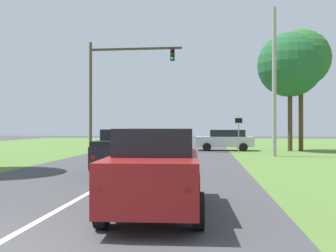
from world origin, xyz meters
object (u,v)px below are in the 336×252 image
at_px(red_suv_near, 157,167).
at_px(traffic_light, 112,80).
at_px(keep_moving_sign, 239,130).
at_px(extra_tree_1, 301,59).
at_px(utility_pole_right, 274,82).
at_px(crossing_suv_far, 225,140).
at_px(pickup_truck_lead, 126,151).
at_px(oak_tree_right, 290,65).

bearing_deg(red_suv_near, traffic_light, 107.80).
xyz_separation_m(red_suv_near, keep_moving_sign, (3.50, 18.82, 0.76)).
bearing_deg(red_suv_near, extra_tree_1, 68.35).
bearing_deg(utility_pole_right, traffic_light, 163.30).
bearing_deg(crossing_suv_far, traffic_light, -167.16).
bearing_deg(keep_moving_sign, extra_tree_1, 32.67).
relative_size(pickup_truck_lead, oak_tree_right, 0.52).
relative_size(pickup_truck_lead, crossing_suv_far, 1.08).
relative_size(keep_moving_sign, extra_tree_1, 0.28).
xyz_separation_m(traffic_light, keep_moving_sign, (9.90, -1.12, -3.96)).
height_order(pickup_truck_lead, crossing_suv_far, pickup_truck_lead).
xyz_separation_m(oak_tree_right, extra_tree_1, (0.92, 0.25, 0.50)).
distance_m(traffic_light, oak_tree_right, 14.51).
relative_size(oak_tree_right, crossing_suv_far, 2.05).
bearing_deg(pickup_truck_lead, keep_moving_sign, 64.51).
bearing_deg(extra_tree_1, traffic_light, -171.40).
distance_m(pickup_truck_lead, traffic_light, 14.62).
distance_m(keep_moving_sign, extra_tree_1, 8.56).
bearing_deg(utility_pole_right, pickup_truck_lead, -129.46).
bearing_deg(extra_tree_1, oak_tree_right, -164.65).
bearing_deg(oak_tree_right, extra_tree_1, 15.35).
distance_m(traffic_light, keep_moving_sign, 10.72).
xyz_separation_m(red_suv_near, oak_tree_right, (7.91, 21.99, 6.02)).
distance_m(traffic_light, crossing_suv_far, 10.46).
distance_m(pickup_truck_lead, keep_moving_sign, 13.39).
bearing_deg(oak_tree_right, traffic_light, -171.85).
xyz_separation_m(keep_moving_sign, utility_pole_right, (2.13, -2.49, 3.21)).
bearing_deg(utility_pole_right, extra_tree_1, 61.54).
distance_m(keep_moving_sign, utility_pole_right, 4.59).
relative_size(traffic_light, utility_pole_right, 0.88).
relative_size(red_suv_near, oak_tree_right, 0.49).
distance_m(red_suv_near, extra_tree_1, 24.80).
xyz_separation_m(pickup_truck_lead, crossing_suv_far, (4.90, 15.24, -0.04)).
bearing_deg(keep_moving_sign, oak_tree_right, 35.69).
height_order(keep_moving_sign, oak_tree_right, oak_tree_right).
bearing_deg(red_suv_near, keep_moving_sign, 79.47).
xyz_separation_m(traffic_light, oak_tree_right, (14.31, 2.05, 1.30)).
xyz_separation_m(red_suv_near, utility_pole_right, (5.63, 16.33, 3.97)).
bearing_deg(traffic_light, red_suv_near, -72.20).
relative_size(pickup_truck_lead, extra_tree_1, 0.51).
distance_m(pickup_truck_lead, oak_tree_right, 19.29).
height_order(pickup_truck_lead, keep_moving_sign, keep_moving_sign).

